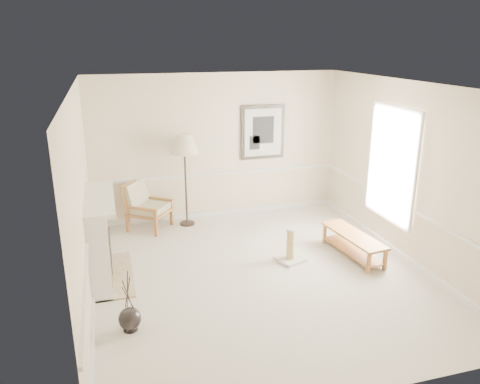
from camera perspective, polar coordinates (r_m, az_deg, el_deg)
name	(u,v)px	position (r m, az deg, el deg)	size (l,w,h in m)	color
ground	(260,275)	(7.41, 2.40, -10.07)	(5.50, 5.50, 0.00)	silver
room	(268,157)	(6.85, 3.49, 4.29)	(5.04, 5.54, 2.92)	beige
fireplace	(100,239)	(7.36, -16.75, -5.53)	(0.64, 1.64, 1.31)	white
floor_vase	(130,319)	(6.24, -13.28, -14.88)	(0.29, 0.29, 0.84)	black
armchair	(144,204)	(9.16, -11.58, -1.40)	(1.00, 0.99, 0.92)	#A36134
floor_lamp	(184,146)	(8.90, -6.81, 5.55)	(0.61, 0.61, 1.81)	black
bench	(353,241)	(8.13, 13.65, -5.88)	(0.57, 1.42, 0.39)	#A36134
scratching_post	(290,251)	(7.81, 6.15, -7.13)	(0.52, 0.52, 0.58)	beige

